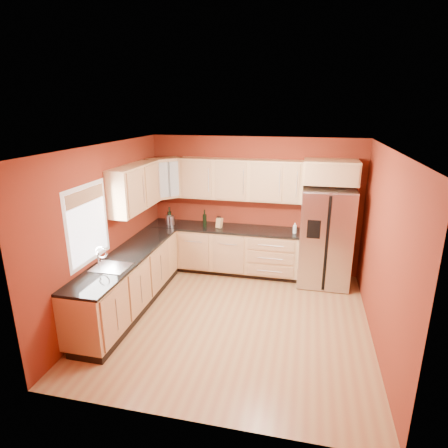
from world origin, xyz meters
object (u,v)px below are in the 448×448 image
at_px(knife_block, 219,223).
at_px(soap_dispenser, 295,228).
at_px(wine_bottle_a, 205,218).
at_px(canister_left, 169,220).
at_px(refrigerator, 326,237).

distance_m(knife_block, soap_dispenser, 1.41).
bearing_deg(wine_bottle_a, canister_left, 178.40).
bearing_deg(soap_dispenser, wine_bottle_a, -179.99).
height_order(refrigerator, canister_left, refrigerator).
xyz_separation_m(wine_bottle_a, knife_block, (0.28, 0.01, -0.07)).
bearing_deg(refrigerator, soap_dispenser, 179.51).
bearing_deg(knife_block, soap_dispenser, 21.13).
distance_m(wine_bottle_a, soap_dispenser, 1.69).
xyz_separation_m(canister_left, soap_dispenser, (2.42, -0.02, 0.00)).
distance_m(refrigerator, soap_dispenser, 0.56).
bearing_deg(knife_block, canister_left, -158.99).
relative_size(canister_left, wine_bottle_a, 0.55).
xyz_separation_m(refrigerator, wine_bottle_a, (-2.24, 0.00, 0.20)).
bearing_deg(refrigerator, knife_block, 179.56).
relative_size(refrigerator, canister_left, 9.67).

